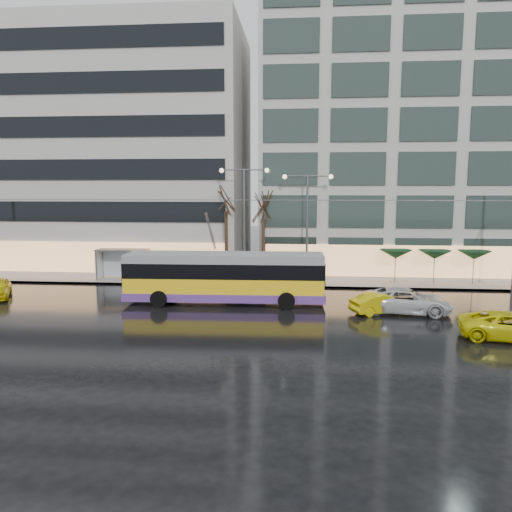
# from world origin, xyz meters

# --- Properties ---
(ground) EXTENTS (140.00, 140.00, 0.00)m
(ground) POSITION_xyz_m (0.00, 0.00, 0.00)
(ground) COLOR black
(ground) RESTS_ON ground
(sidewalk) EXTENTS (80.00, 10.00, 0.15)m
(sidewalk) POSITION_xyz_m (2.00, 14.00, 0.07)
(sidewalk) COLOR gray
(sidewalk) RESTS_ON ground
(kerb) EXTENTS (80.00, 0.10, 0.15)m
(kerb) POSITION_xyz_m (2.00, 9.05, 0.07)
(kerb) COLOR slate
(kerb) RESTS_ON ground
(building_left) EXTENTS (34.00, 14.00, 22.00)m
(building_left) POSITION_xyz_m (-16.00, 19.00, 11.15)
(building_left) COLOR #B1AFA9
(building_left) RESTS_ON sidewalk
(building_right) EXTENTS (32.00, 14.00, 25.00)m
(building_right) POSITION_xyz_m (19.00, 19.00, 12.65)
(building_right) COLOR #B1AFA9
(building_right) RESTS_ON sidewalk
(trolleybus) EXTENTS (13.19, 5.23, 6.08)m
(trolleybus) POSITION_xyz_m (1.50, 3.45, 1.65)
(trolleybus) COLOR yellow
(trolleybus) RESTS_ON ground
(catenary) EXTENTS (42.24, 5.12, 7.00)m
(catenary) POSITION_xyz_m (1.00, 7.94, 4.25)
(catenary) COLOR #595B60
(catenary) RESTS_ON ground
(bus_shelter) EXTENTS (4.20, 1.60, 2.51)m
(bus_shelter) POSITION_xyz_m (-8.38, 10.69, 1.96)
(bus_shelter) COLOR #595B60
(bus_shelter) RESTS_ON sidewalk
(street_lamp_near) EXTENTS (3.96, 0.36, 9.03)m
(street_lamp_near) POSITION_xyz_m (2.00, 10.80, 5.99)
(street_lamp_near) COLOR #595B60
(street_lamp_near) RESTS_ON sidewalk
(street_lamp_far) EXTENTS (3.96, 0.36, 8.53)m
(street_lamp_far) POSITION_xyz_m (7.00, 10.80, 5.71)
(street_lamp_far) COLOR #595B60
(street_lamp_far) RESTS_ON sidewalk
(tree_a) EXTENTS (3.20, 3.20, 8.40)m
(tree_a) POSITION_xyz_m (0.50, 11.00, 7.09)
(tree_a) COLOR black
(tree_a) RESTS_ON sidewalk
(tree_b) EXTENTS (3.20, 3.20, 7.70)m
(tree_b) POSITION_xyz_m (3.50, 11.20, 6.40)
(tree_b) COLOR black
(tree_b) RESTS_ON sidewalk
(parasol_a) EXTENTS (2.50, 2.50, 2.65)m
(parasol_a) POSITION_xyz_m (14.00, 11.00, 2.45)
(parasol_a) COLOR #595B60
(parasol_a) RESTS_ON sidewalk
(parasol_b) EXTENTS (2.50, 2.50, 2.65)m
(parasol_b) POSITION_xyz_m (17.00, 11.00, 2.45)
(parasol_b) COLOR #595B60
(parasol_b) RESTS_ON sidewalk
(parasol_c) EXTENTS (2.50, 2.50, 2.65)m
(parasol_c) POSITION_xyz_m (20.00, 11.00, 2.45)
(parasol_c) COLOR #595B60
(parasol_c) RESTS_ON sidewalk
(taxi_b) EXTENTS (4.11, 2.70, 1.28)m
(taxi_b) POSITION_xyz_m (11.50, 1.61, 0.64)
(taxi_b) COLOR #D1BC0B
(taxi_b) RESTS_ON ground
(taxi_c) EXTENTS (5.35, 3.14, 1.40)m
(taxi_c) POSITION_xyz_m (17.20, -3.23, 0.70)
(taxi_c) COLOR yellow
(taxi_c) RESTS_ON ground
(sedan_silver) EXTENTS (5.77, 3.22, 1.53)m
(sedan_silver) POSITION_xyz_m (13.02, 1.87, 0.76)
(sedan_silver) COLOR silver
(sedan_silver) RESTS_ON ground
(pedestrian_a) EXTENTS (1.23, 1.24, 2.19)m
(pedestrian_a) POSITION_xyz_m (-4.26, 9.40, 1.64)
(pedestrian_a) COLOR black
(pedestrian_a) RESTS_ON sidewalk
(pedestrian_b) EXTENTS (1.10, 1.00, 1.83)m
(pedestrian_b) POSITION_xyz_m (-3.92, 12.01, 1.07)
(pedestrian_b) COLOR black
(pedestrian_b) RESTS_ON sidewalk
(pedestrian_c) EXTENTS (1.24, 0.89, 2.11)m
(pedestrian_c) POSITION_xyz_m (-8.24, 11.55, 1.27)
(pedestrian_c) COLOR black
(pedestrian_c) RESTS_ON sidewalk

